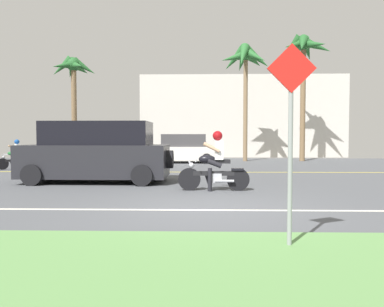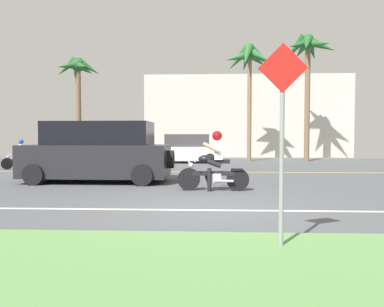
# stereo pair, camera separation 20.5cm
# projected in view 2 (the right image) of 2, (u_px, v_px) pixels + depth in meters

# --- Properties ---
(ground) EXTENTS (56.00, 30.00, 0.04)m
(ground) POSITION_uv_depth(u_px,v_px,m) (204.00, 188.00, 10.65)
(ground) COLOR #4C4F54
(grass_median) EXTENTS (56.00, 3.80, 0.06)m
(grass_median) POSITION_uv_depth(u_px,v_px,m) (195.00, 285.00, 3.56)
(grass_median) COLOR #5B8C4C
(grass_median) RESTS_ON ground
(lane_line_near) EXTENTS (50.40, 0.12, 0.01)m
(lane_line_near) POSITION_uv_depth(u_px,v_px,m) (202.00, 210.00, 7.37)
(lane_line_near) COLOR silver
(lane_line_near) RESTS_ON ground
(lane_line_far) EXTENTS (50.40, 0.12, 0.01)m
(lane_line_far) POSITION_uv_depth(u_px,v_px,m) (206.00, 172.00, 15.39)
(lane_line_far) COLOR yellow
(lane_line_far) RESTS_ON ground
(motorcyclist) EXTENTS (1.94, 0.63, 1.62)m
(motorcyclist) POSITION_uv_depth(u_px,v_px,m) (214.00, 165.00, 10.04)
(motorcyclist) COLOR black
(motorcyclist) RESTS_ON ground
(suv_nearby) EXTENTS (4.81, 2.13, 1.94)m
(suv_nearby) POSITION_uv_depth(u_px,v_px,m) (98.00, 153.00, 12.01)
(suv_nearby) COLOR #232328
(suv_nearby) RESTS_ON ground
(parked_car_0) EXTENTS (4.42, 2.04, 1.60)m
(parked_car_0) POSITION_uv_depth(u_px,v_px,m) (84.00, 150.00, 20.28)
(parked_car_0) COLOR #232328
(parked_car_0) RESTS_ON ground
(parked_car_1) EXTENTS (4.30, 1.97, 1.62)m
(parked_car_1) POSITION_uv_depth(u_px,v_px,m) (184.00, 149.00, 21.08)
(parked_car_1) COLOR white
(parked_car_1) RESTS_ON ground
(palm_tree_0) EXTENTS (3.22, 3.09, 7.00)m
(palm_tree_0) POSITION_uv_depth(u_px,v_px,m) (250.00, 62.00, 22.30)
(palm_tree_0) COLOR #846B4C
(palm_tree_0) RESTS_ON ground
(palm_tree_1) EXTENTS (3.24, 3.36, 7.71)m
(palm_tree_1) POSITION_uv_depth(u_px,v_px,m) (308.00, 53.00, 22.23)
(palm_tree_1) COLOR brown
(palm_tree_1) RESTS_ON ground
(palm_tree_2) EXTENTS (2.77, 2.65, 6.30)m
(palm_tree_2) POSITION_uv_depth(u_px,v_px,m) (78.00, 75.00, 22.32)
(palm_tree_2) COLOR brown
(palm_tree_2) RESTS_ON ground
(motorcyclist_distant) EXTENTS (1.14, 1.25, 1.35)m
(motorcyclist_distant) POSITION_uv_depth(u_px,v_px,m) (20.00, 156.00, 17.09)
(motorcyclist_distant) COLOR black
(motorcyclist_distant) RESTS_ON ground
(street_sign) EXTENTS (0.62, 0.06, 2.63)m
(street_sign) POSITION_uv_depth(u_px,v_px,m) (282.00, 125.00, 4.70)
(street_sign) COLOR gray
(street_sign) RESTS_ON ground
(building_far) EXTENTS (14.86, 4.00, 5.93)m
(building_far) POSITION_uv_depth(u_px,v_px,m) (245.00, 117.00, 28.35)
(building_far) COLOR beige
(building_far) RESTS_ON ground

